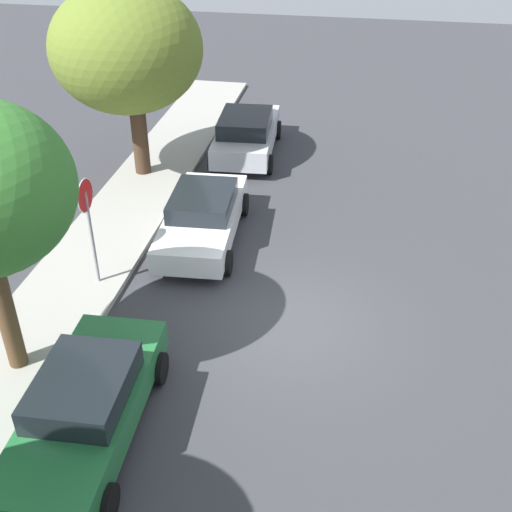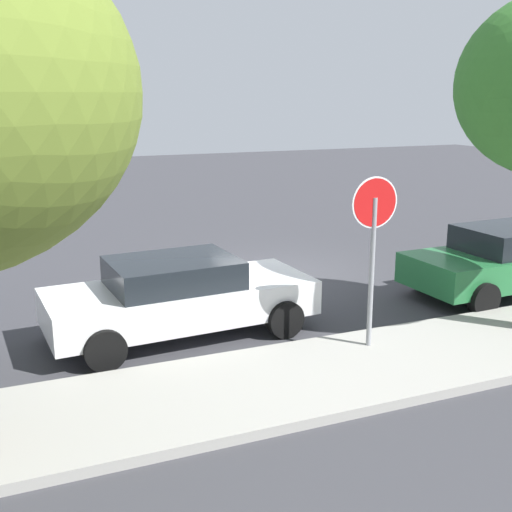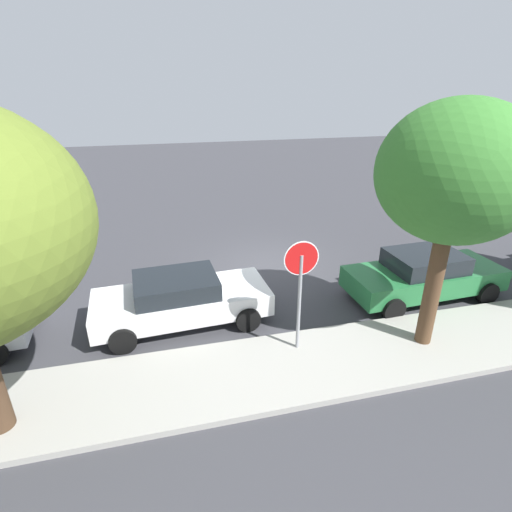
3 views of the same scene
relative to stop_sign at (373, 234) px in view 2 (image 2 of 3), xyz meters
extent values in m
plane|color=#38383D|center=(-0.61, -4.72, -1.94)|extent=(60.00, 60.00, 0.00)
cube|color=#9E9B93|center=(-0.61, 0.58, -1.87)|extent=(32.00, 2.38, 0.14)
cylinder|color=gray|center=(0.00, 0.00, -0.69)|extent=(0.08, 0.08, 2.49)
cylinder|color=white|center=(0.00, 0.00, 0.48)|extent=(0.79, 0.02, 0.79)
cylinder|color=red|center=(0.00, 0.00, 0.48)|extent=(0.73, 0.03, 0.73)
cube|color=white|center=(2.49, -1.94, -1.34)|extent=(4.57, 2.03, 0.59)
cube|color=black|center=(2.62, -1.93, -0.82)|extent=(2.15, 1.67, 0.46)
cylinder|color=black|center=(3.96, -0.97, -1.62)|extent=(0.65, 0.26, 0.64)
cylinder|color=black|center=(4.06, -2.73, -1.62)|extent=(0.65, 0.26, 0.64)
cylinder|color=black|center=(0.92, -1.15, -1.62)|extent=(0.65, 0.26, 0.64)
cylinder|color=black|center=(1.02, -2.91, -1.62)|extent=(0.65, 0.26, 0.64)
cube|color=#236B38|center=(-4.44, -1.62, -1.33)|extent=(4.60, 1.91, 0.61)
cube|color=black|center=(-4.38, -1.62, -0.78)|extent=(2.06, 1.60, 0.49)
cylinder|color=black|center=(-2.93, -0.69, -1.62)|extent=(0.65, 0.25, 0.64)
cylinder|color=black|center=(-2.86, -2.42, -1.62)|extent=(0.65, 0.25, 0.64)
camera|label=1|loc=(-11.70, -5.95, 7.01)|focal=45.00mm
camera|label=2|loc=(5.34, 8.07, 2.06)|focal=45.00mm
camera|label=3|loc=(2.79, 7.25, 3.96)|focal=28.00mm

